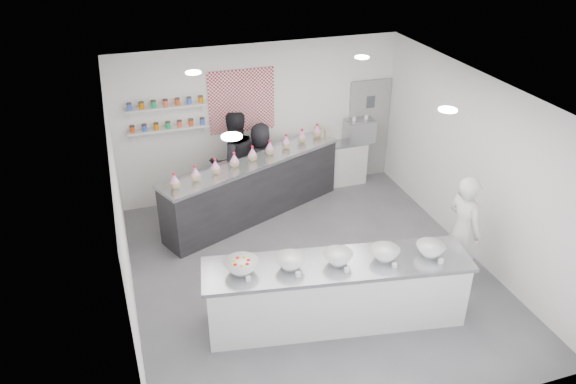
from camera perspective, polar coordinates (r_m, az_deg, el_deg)
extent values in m
plane|color=#515156|center=(9.09, 2.46, -8.36)|extent=(6.00, 6.00, 0.00)
plane|color=white|center=(7.67, 2.93, 9.83)|extent=(6.00, 6.00, 0.00)
plane|color=white|center=(10.87, -2.87, 7.21)|extent=(5.50, 0.00, 5.50)
plane|color=white|center=(7.86, -16.51, -3.01)|extent=(0.00, 6.00, 6.00)
plane|color=white|center=(9.50, 18.43, 2.42)|extent=(0.00, 6.00, 6.00)
cube|color=gray|center=(11.77, 8.15, 6.32)|extent=(0.88, 0.04, 2.10)
cube|color=maroon|center=(10.61, -4.73, 9.20)|extent=(1.25, 0.03, 1.20)
cube|color=silver|center=(10.46, -12.07, 6.30)|extent=(1.45, 0.22, 0.04)
cube|color=silver|center=(10.31, -12.30, 8.45)|extent=(1.45, 0.22, 0.04)
cylinder|color=white|center=(6.40, -5.74, 5.63)|extent=(0.24, 0.24, 0.02)
cylinder|color=white|center=(7.46, 15.93, 8.04)|extent=(0.24, 0.24, 0.02)
cylinder|color=white|center=(8.82, -9.60, 11.88)|extent=(0.24, 0.24, 0.02)
cylinder|color=white|center=(9.61, 7.52, 13.42)|extent=(0.24, 0.24, 0.02)
cube|color=silver|center=(7.96, 4.93, -10.12)|extent=(3.75, 1.42, 1.00)
cube|color=black|center=(10.35, -3.51, 0.36)|extent=(3.64, 2.07, 1.14)
cube|color=white|center=(9.80, -2.48, 3.42)|extent=(3.33, 1.45, 0.31)
cube|color=silver|center=(11.57, 4.98, 2.85)|extent=(1.22, 0.39, 0.90)
cube|color=#93969E|center=(11.47, 7.26, 6.18)|extent=(0.58, 0.40, 0.44)
imported|color=silver|center=(8.90, 17.38, -3.72)|extent=(0.52, 0.71, 1.80)
imported|color=black|center=(10.47, -5.46, 3.10)|extent=(1.02, 0.83, 1.94)
imported|color=black|center=(10.77, -2.73, 2.93)|extent=(0.89, 0.70, 1.59)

